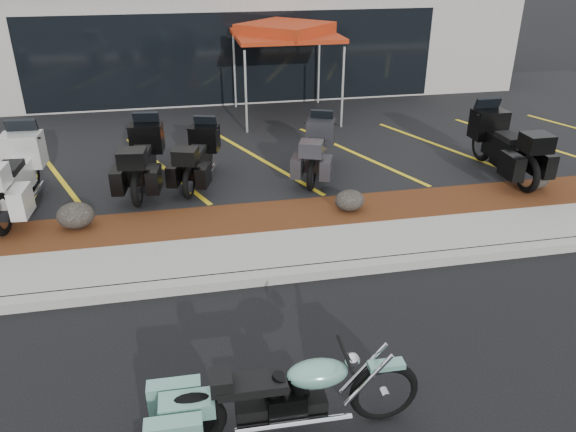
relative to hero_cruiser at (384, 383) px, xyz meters
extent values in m
plane|color=black|center=(-0.07, 2.00, -0.49)|extent=(90.00, 90.00, 0.00)
cube|color=gray|center=(-0.07, 2.90, -0.42)|extent=(24.00, 0.25, 0.15)
cube|color=gray|center=(-0.07, 3.60, -0.42)|extent=(24.00, 1.20, 0.15)
cube|color=#3B1D0D|center=(-0.07, 4.80, -0.41)|extent=(24.00, 1.20, 0.16)
cube|color=black|center=(-0.07, 10.20, -0.42)|extent=(26.00, 9.60, 0.15)
cube|color=gray|center=(-0.07, 16.50, 1.51)|extent=(18.00, 8.00, 4.00)
cube|color=black|center=(-0.07, 12.52, 1.01)|extent=(12.00, 0.06, 2.60)
ellipsoid|color=black|center=(-3.72, 4.99, -0.11)|extent=(0.63, 0.53, 0.45)
ellipsoid|color=black|center=(1.07, 4.73, -0.14)|extent=(0.55, 0.45, 0.39)
ellipsoid|color=black|center=(4.94, 4.98, -0.11)|extent=(0.62, 0.52, 0.44)
cone|color=#E04507|center=(-1.25, 9.75, -0.10)|extent=(0.40, 0.40, 0.48)
cylinder|color=silver|center=(-0.04, 9.64, 0.69)|extent=(0.06, 0.06, 2.07)
cylinder|color=silver|center=(2.47, 9.84, 0.69)|extent=(0.06, 0.06, 2.07)
cylinder|color=silver|center=(-0.24, 12.15, 0.69)|extent=(0.06, 0.06, 2.07)
cylinder|color=silver|center=(2.27, 12.34, 0.69)|extent=(0.06, 0.06, 2.07)
cube|color=#96270D|center=(1.12, 10.99, 1.86)|extent=(2.90, 2.90, 0.11)
cube|color=#96270D|center=(1.12, 10.99, 2.01)|extent=(2.79, 2.79, 0.31)
camera|label=1|loc=(-1.85, -4.15, 4.10)|focal=35.00mm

